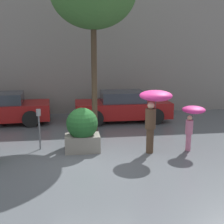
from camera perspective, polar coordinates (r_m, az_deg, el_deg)
The scene contains 8 objects.
ground_plane at distance 7.88m, azimuth -3.55°, elevation -10.10°, with size 40.00×40.00×0.00m, color #51565B.
building_facade at distance 13.78m, azimuth -5.76°, elevation 12.20°, with size 18.00×0.30×6.00m.
planter_box at distance 8.51m, azimuth -6.07°, elevation -3.48°, with size 1.05×0.95×1.35m.
person_adult at distance 8.27m, azimuth 8.60°, elevation 1.67°, with size 0.96×0.96×1.89m.
person_child at distance 8.74m, azimuth 16.02°, elevation -0.72°, with size 0.68×0.68×1.39m.
parked_car_near at distance 12.31m, azimuth 2.12°, elevation 1.07°, with size 4.10×1.98×1.29m.
parked_car_far at distance 12.66m, azimuth -21.59°, elevation 0.53°, with size 4.10×2.18×1.29m.
parking_meter at distance 8.86m, azimuth -14.64°, elevation -1.72°, with size 0.14×0.14×1.27m.
Camera 1 is at (-0.50, -7.27, 2.99)m, focal length 45.00 mm.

